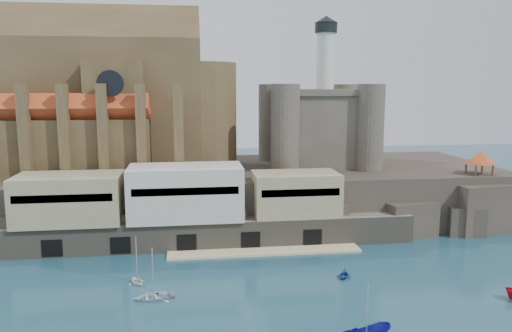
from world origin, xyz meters
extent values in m
plane|color=#194052|center=(0.00, 0.00, 0.00)|extent=(300.00, 300.00, 0.00)
cube|color=#2B2520|center=(0.00, 40.00, 5.00)|extent=(100.00, 34.00, 10.00)
cube|color=#2B2520|center=(-38.00, 23.50, 3.00)|extent=(9.00, 5.00, 6.00)
cube|color=#2B2520|center=(-22.00, 23.50, 3.00)|extent=(9.00, 5.00, 6.00)
cube|color=#2B2520|center=(-5.00, 23.50, 3.00)|extent=(9.00, 5.00, 6.00)
cube|color=#2B2520|center=(12.00, 23.50, 3.00)|extent=(9.00, 5.00, 6.00)
cube|color=#2B2520|center=(28.00, 23.50, 3.00)|extent=(9.00, 5.00, 6.00)
cube|color=#6D6557|center=(-8.00, 22.50, 2.25)|extent=(70.00, 6.00, 4.50)
cube|color=beige|center=(2.00, 18.00, 0.15)|extent=(30.00, 4.00, 0.40)
cube|color=black|center=(-30.00, 19.60, 1.60)|extent=(3.00, 0.40, 2.60)
cube|color=black|center=(-20.00, 19.60, 1.60)|extent=(3.00, 0.40, 2.60)
cube|color=black|center=(-10.00, 19.60, 1.60)|extent=(3.00, 0.40, 2.60)
cube|color=black|center=(0.00, 19.60, 1.60)|extent=(3.00, 0.40, 2.60)
cube|color=black|center=(10.00, 19.60, 1.60)|extent=(3.00, 0.40, 2.60)
cube|color=gray|center=(-28.00, 23.50, 8.25)|extent=(16.00, 9.00, 7.50)
cube|color=beige|center=(-10.00, 23.50, 8.75)|extent=(18.00, 9.00, 8.50)
cube|color=gray|center=(8.00, 23.50, 8.00)|extent=(14.00, 8.00, 7.00)
cube|color=#4B3B23|center=(-26.00, 42.00, 22.00)|extent=(38.00, 14.00, 24.00)
cube|color=#4B3B23|center=(-26.00, 42.00, 34.00)|extent=(38.00, 13.01, 13.01)
cylinder|color=#4B3B23|center=(-7.00, 42.00, 20.00)|extent=(14.00, 14.00, 20.00)
cube|color=#4B3B23|center=(-22.00, 42.00, 20.00)|extent=(10.00, 20.00, 20.00)
cube|color=#4B3B23|center=(-30.00, 32.50, 15.00)|extent=(28.00, 5.00, 10.00)
cube|color=#4B3B23|center=(-30.00, 51.50, 15.00)|extent=(28.00, 5.00, 10.00)
cube|color=#B8411F|center=(-30.00, 32.50, 21.60)|extent=(28.00, 5.66, 5.66)
cube|color=#B8411F|center=(-30.00, 51.50, 21.60)|extent=(28.00, 5.66, 5.66)
cylinder|color=black|center=(-22.00, 29.95, 26.00)|extent=(4.40, 0.30, 4.40)
cube|color=#4B3B23|center=(-35.80, 29.50, 18.00)|extent=(1.60, 2.20, 16.00)
cube|color=#4B3B23|center=(-29.60, 29.50, 18.00)|extent=(1.60, 2.20, 16.00)
cube|color=#4B3B23|center=(-23.40, 29.50, 18.00)|extent=(1.60, 2.20, 16.00)
cube|color=#4B3B23|center=(-17.20, 29.50, 18.00)|extent=(1.60, 2.20, 16.00)
cube|color=#4B3B23|center=(-11.00, 29.50, 18.00)|extent=(1.60, 2.20, 16.00)
cube|color=#484239|center=(16.00, 41.00, 17.00)|extent=(16.00, 16.00, 14.00)
cube|color=#484239|center=(16.00, 41.00, 24.40)|extent=(17.00, 17.00, 1.20)
cylinder|color=#484239|center=(8.00, 33.00, 18.00)|extent=(5.20, 5.20, 16.00)
cylinder|color=#484239|center=(24.00, 33.00, 18.00)|extent=(5.20, 5.20, 16.00)
cylinder|color=#484239|center=(8.00, 49.00, 18.00)|extent=(5.20, 5.20, 16.00)
cylinder|color=#484239|center=(24.00, 49.00, 18.00)|extent=(5.20, 5.20, 16.00)
cylinder|color=silver|center=(18.00, 43.00, 30.00)|extent=(3.60, 3.60, 12.00)
cylinder|color=black|center=(18.00, 43.00, 37.00)|extent=(4.40, 4.40, 2.00)
cone|color=black|center=(18.00, 43.00, 38.60)|extent=(4.60, 4.60, 1.40)
cube|color=#2B2520|center=(42.00, 26.00, 4.35)|extent=(12.00, 10.00, 8.70)
cube|color=#2B2520|center=(38.00, 23.00, 2.50)|extent=(6.00, 5.00, 5.00)
cube|color=#2B2520|center=(47.00, 28.00, 3.00)|extent=(5.00, 4.00, 6.00)
cube|color=#4B3B23|center=(42.00, 26.00, 8.85)|extent=(4.20, 4.20, 0.30)
cylinder|color=#4B3B23|center=(40.40, 24.40, 10.30)|extent=(0.36, 0.36, 3.20)
cylinder|color=#4B3B23|center=(43.60, 24.40, 10.30)|extent=(0.36, 0.36, 3.20)
cylinder|color=#4B3B23|center=(40.40, 27.60, 10.30)|extent=(0.36, 0.36, 3.20)
cylinder|color=#4B3B23|center=(43.60, 27.60, 10.30)|extent=(0.36, 0.36, 3.20)
pyramid|color=#B8411F|center=(42.00, 26.00, 13.00)|extent=(6.40, 6.40, 2.20)
imported|color=white|center=(-16.41, 7.84, 0.00)|extent=(3.02, 2.62, 2.99)
imported|color=silver|center=(-14.00, 2.91, 0.00)|extent=(1.74, 3.75, 5.06)
imported|color=navy|center=(11.05, 6.28, 0.00)|extent=(2.87, 2.50, 2.84)
camera|label=1|loc=(-9.35, -55.68, 25.51)|focal=35.00mm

